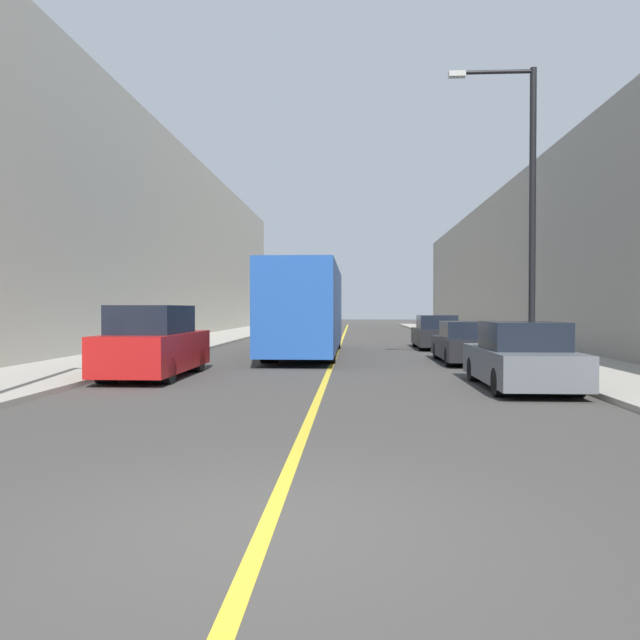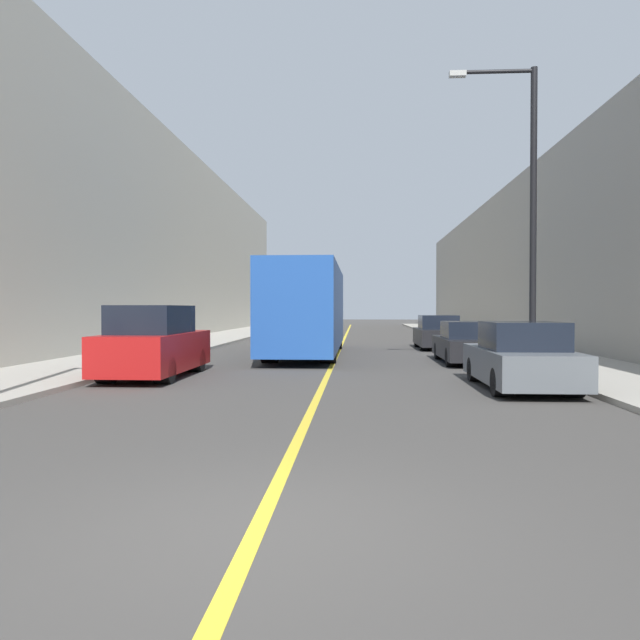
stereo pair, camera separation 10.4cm
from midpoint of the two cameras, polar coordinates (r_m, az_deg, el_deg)
ground_plane at (r=5.61m, az=-5.26°, el=-18.57°), size 200.00×200.00×0.00m
sidewalk_left at (r=36.29m, az=-10.13°, el=-1.81°), size 3.84×72.00×0.13m
sidewalk_right at (r=35.94m, az=14.65°, el=-1.86°), size 3.84×72.00×0.13m
building_row_left at (r=37.58m, az=-16.03°, el=7.20°), size 4.00×72.00×11.84m
building_row_right at (r=36.96m, az=20.68°, el=5.25°), size 4.00×72.00×9.24m
road_center_line at (r=35.28m, az=2.20°, el=-1.98°), size 0.16×72.00×0.01m
bus at (r=25.12m, az=-1.01°, el=1.07°), size 2.56×12.10×3.52m
parked_suv_left at (r=17.55m, az=-14.76°, el=-2.15°), size 1.89×4.89×1.96m
car_right_near at (r=15.33m, az=18.05°, el=-3.38°), size 1.87×4.62×1.57m
car_right_mid at (r=22.05m, az=13.39°, el=-2.15°), size 1.79×4.70×1.44m
car_right_far at (r=29.45m, az=10.81°, el=-1.24°), size 1.88×4.57×1.57m
street_lamp_right at (r=20.14m, az=18.52°, el=10.43°), size 2.62×0.24×9.00m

